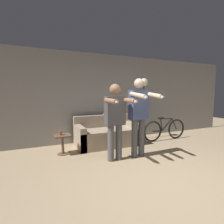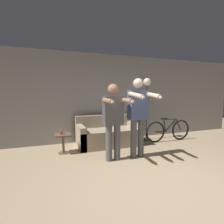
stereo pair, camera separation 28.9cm
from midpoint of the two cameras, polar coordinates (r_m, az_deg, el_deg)
ground_plane at (r=3.09m, az=18.94°, el=-21.94°), size 16.00×16.00×0.00m
wall_back at (r=5.35m, az=-0.76°, el=4.63°), size 10.00×0.05×2.60m
couch at (r=4.91m, az=0.48°, el=-7.53°), size 1.70×0.83×0.81m
person_left at (r=3.66m, az=2.73°, el=-1.66°), size 0.49×0.68×1.63m
person_right at (r=3.91m, az=10.62°, el=-0.15°), size 0.51×0.69×1.76m
cat at (r=5.18m, az=1.81°, el=0.02°), size 0.41×0.14×0.18m
floor_lamp at (r=5.47m, az=12.84°, el=6.48°), size 0.31×0.31×1.90m
side_table at (r=4.36m, az=-13.83°, el=-8.84°), size 0.37×0.37×0.47m
cup at (r=4.32m, az=-14.46°, el=-6.45°), size 0.07×0.07×0.09m
bicycle at (r=5.58m, az=19.35°, el=-5.68°), size 1.54×0.07×0.71m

